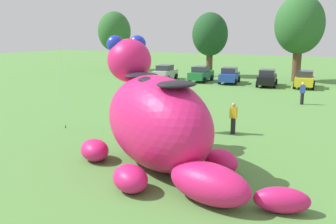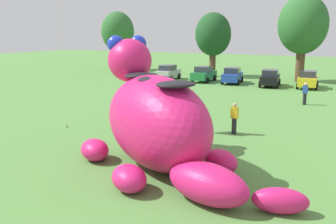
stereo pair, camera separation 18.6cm
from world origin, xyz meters
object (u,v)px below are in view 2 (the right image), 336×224
car_silver (168,72)px  car_green (204,74)px  car_black (270,78)px  car_yellow (308,79)px  spectator_near_inflatable (234,119)px  spectator_mid_field (305,94)px  car_blue (232,75)px  giant_inflatable_creature (157,120)px

car_silver → car_green: same height
car_black → car_yellow: size_ratio=1.02×
spectator_near_inflatable → car_black: bearing=97.6°
car_silver → car_yellow: (15.39, 0.62, 0.00)m
car_black → spectator_mid_field: size_ratio=2.52×
spectator_near_inflatable → spectator_mid_field: size_ratio=1.00×
car_black → car_blue: bearing=174.9°
car_blue → car_yellow: (7.72, 0.20, 0.00)m
car_silver → car_blue: 7.68m
giant_inflatable_creature → car_green: giant_inflatable_creature is taller
car_black → giant_inflatable_creature: bearing=-87.0°
car_black → spectator_near_inflatable: 19.60m
car_silver → spectator_mid_field: size_ratio=2.49×
car_blue → car_black: 4.15m
car_yellow → car_blue: bearing=-178.5°
car_blue → car_black: bearing=-5.1°
car_blue → giant_inflatable_creature: bearing=-78.1°
car_black → car_yellow: bearing=9.0°
car_black → spectator_mid_field: 9.98m
car_silver → car_green: 4.37m
car_green → car_yellow: 11.04m
giant_inflatable_creature → car_green: size_ratio=2.42×
giant_inflatable_creature → car_green: (-8.81, 25.94, -1.07)m
car_silver → car_blue: same height
car_black → spectator_near_inflatable: (2.60, -19.43, -0.01)m
spectator_near_inflatable → spectator_mid_field: same height
spectator_near_inflatable → car_green: bearing=117.0°
car_black → spectator_near_inflatable: size_ratio=2.52×
car_blue → car_silver: bearing=-176.9°
spectator_near_inflatable → spectator_mid_field: 10.82m
car_blue → spectator_near_inflatable: car_blue is taller
car_green → giant_inflatable_creature: bearing=-71.2°
giant_inflatable_creature → spectator_mid_field: (3.32, 16.83, -1.08)m
car_green → car_black: bearing=-2.2°
car_blue → car_black: same height
car_blue → spectator_near_inflatable: 20.91m
car_silver → spectator_mid_field: bearing=-28.0°
car_green → car_black: (7.45, -0.29, 0.00)m
car_silver → spectator_mid_field: car_silver is taller
car_green → car_yellow: same height
car_silver → car_yellow: 15.41m
giant_inflatable_creature → spectator_mid_field: bearing=78.8°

